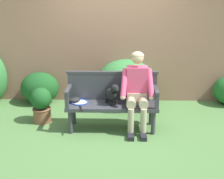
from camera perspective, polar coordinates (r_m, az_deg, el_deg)
ground_plane at (r=5.25m, az=0.00°, el=-7.28°), size 40.00×40.00×0.00m
brick_garden_fence at (r=6.36m, az=0.30°, el=10.27°), size 8.00×0.30×2.77m
hedge_bush_far_right at (r=6.47m, az=-13.31°, el=0.30°), size 0.78×0.65×0.65m
hedge_bush_mid_right at (r=6.15m, az=2.64°, el=1.26°), size 1.19×1.10×0.94m
garden_bench at (r=5.10m, az=0.00°, el=-3.34°), size 1.51×0.50×0.45m
bench_backrest at (r=5.20m, az=0.05°, el=0.80°), size 1.55×0.06×0.50m
bench_armrest_left_end at (r=4.99m, az=-8.26°, el=-0.79°), size 0.06×0.50×0.28m
bench_armrest_right_end at (r=4.96m, az=8.26°, el=-0.91°), size 0.06×0.50×0.28m
person_seated at (r=4.98m, az=4.68°, el=0.17°), size 0.56×0.65×1.32m
dog_on_bench at (r=5.00m, az=0.02°, el=-0.80°), size 0.28×0.35×0.37m
tennis_racket at (r=5.13m, az=-6.01°, el=-2.45°), size 0.34×0.58×0.03m
baseball_glove at (r=5.17m, az=-7.08°, el=-1.89°), size 0.28×0.26×0.09m
potted_plant at (r=5.52m, az=-13.05°, el=-2.63°), size 0.37×0.37×0.63m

